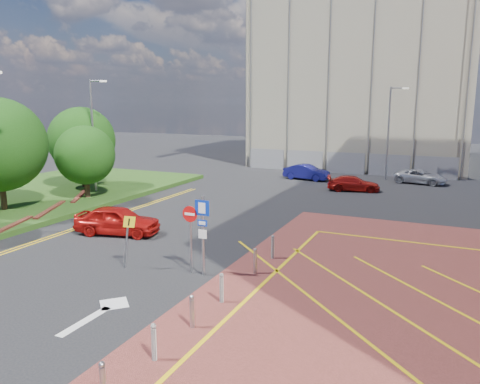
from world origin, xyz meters
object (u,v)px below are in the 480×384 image
Objects in this scene: warning_sign at (127,235)px; car_red_left at (117,220)px; car_silver_back at (420,177)px; tree_d at (82,140)px; car_blue_back at (307,172)px; lamp_left_far at (94,131)px; lamp_back at (389,130)px; car_red_back at (353,184)px; sign_cluster at (198,227)px; tree_c at (85,155)px.

warning_sign is 0.52× the size of car_red_left.
warning_sign is 28.26m from car_silver_back.
car_blue_back is (14.18, 11.98, -3.21)m from tree_d.
lamp_left_far is 18.19m from car_blue_back.
lamp_back is at bearing 36.09° from tree_d.
car_blue_back is at bearing 40.19° from tree_d.
car_blue_back reaches higher than car_red_back.
lamp_left_far is at bearing 135.36° from warning_sign.
car_red_left is at bearing 133.29° from warning_sign.
lamp_back is at bearing -57.65° from car_blue_back.
car_silver_back is at bearing -19.92° from lamp_back.
sign_cluster is at bearing 160.52° from car_red_back.
car_red_left reaches higher than car_blue_back.
car_red_left is at bearing 153.41° from sign_cluster.
lamp_left_far reaches higher than warning_sign.
tree_d is 27.47m from car_silver_back.
lamp_left_far is at bearing 143.18° from sign_cluster.
car_red_left is at bearing -113.80° from lamp_back.
lamp_back reaches higher than car_red_back.
lamp_left_far is at bearing 33.31° from car_red_left.
sign_cluster is (-3.78, -27.02, -2.41)m from lamp_back.
car_red_back is 7.17m from car_silver_back.
tree_c is at bearing -45.00° from tree_d.
tree_d is 1.39× the size of car_red_left.
tree_c is 9.44m from car_red_left.
sign_cluster reaches higher than car_blue_back.
tree_c is 0.61× the size of lamp_left_far.
car_red_left reaches higher than car_red_back.
tree_c is 2.65m from lamp_left_far.
sign_cluster is 3.08m from warning_sign.
lamp_left_far is at bearing -25.68° from tree_d.
car_blue_back is at bearing 89.15° from warning_sign.
car_blue_back is at bearing -24.14° from car_red_left.
tree_d is at bearing 144.42° from sign_cluster.
warning_sign is at bearing 170.09° from car_silver_back.
tree_d is 25.47m from lamp_back.
lamp_back reaches higher than tree_c.
lamp_left_far reaches higher than car_blue_back.
car_red_left is (-3.68, 3.91, -0.69)m from warning_sign.
car_blue_back is 5.99m from car_red_back.
car_blue_back is (-2.62, 23.99, -1.29)m from sign_cluster.
lamp_back is at bearing 40.86° from lamp_left_far.
lamp_back is 28.56m from warning_sign.
car_red_left is 1.08× the size of car_blue_back.
car_blue_back is at bearing 53.26° from tree_c.
sign_cluster is 24.17m from car_blue_back.
lamp_left_far is 1.91× the size of car_silver_back.
car_red_back is (16.88, 9.36, -4.09)m from lamp_left_far.
car_red_back is at bearing -40.43° from car_red_left.
warning_sign is 0.56× the size of car_blue_back.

